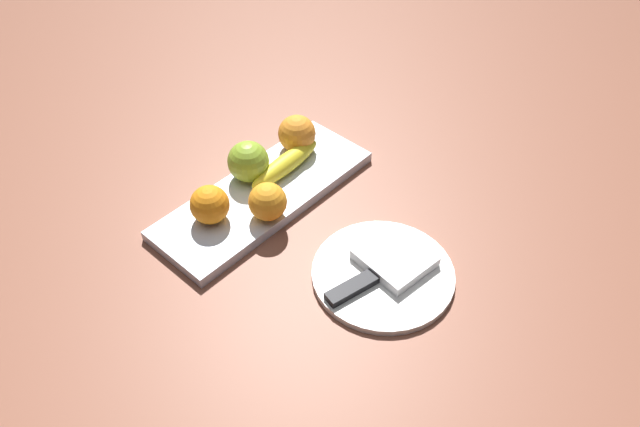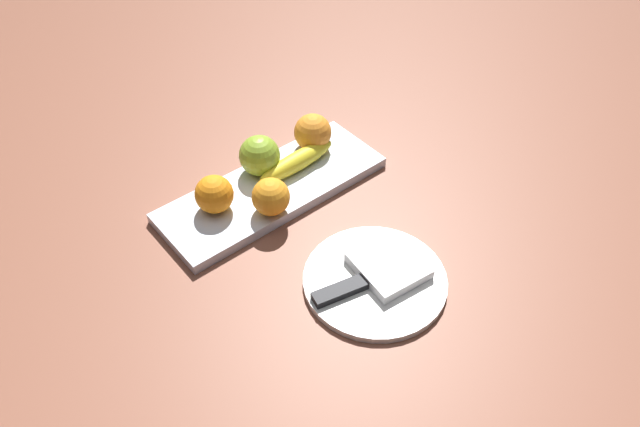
{
  "view_description": "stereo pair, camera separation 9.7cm",
  "coord_description": "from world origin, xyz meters",
  "px_view_note": "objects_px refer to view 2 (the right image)",
  "views": [
    {
      "loc": [
        -0.49,
        -0.58,
        0.73
      ],
      "look_at": [
        0.02,
        -0.12,
        0.05
      ],
      "focal_mm": 34.78,
      "sensor_mm": 36.0,
      "label": 1
    },
    {
      "loc": [
        -0.42,
        -0.65,
        0.73
      ],
      "look_at": [
        0.02,
        -0.12,
        0.05
      ],
      "focal_mm": 34.78,
      "sensor_mm": 36.0,
      "label": 2
    }
  ],
  "objects_px": {
    "fruit_tray": "(272,189)",
    "folded_napkin": "(389,266)",
    "knife": "(351,287)",
    "orange_near_banana": "(214,194)",
    "banana": "(297,161)",
    "dinner_plate": "(375,281)",
    "orange_near_apple": "(313,132)",
    "orange_center": "(271,197)",
    "apple": "(260,156)"
  },
  "relations": [
    {
      "from": "fruit_tray",
      "to": "orange_near_apple",
      "type": "relative_size",
      "value": 5.93
    },
    {
      "from": "fruit_tray",
      "to": "orange_center",
      "type": "bearing_deg",
      "value": -126.63
    },
    {
      "from": "banana",
      "to": "dinner_plate",
      "type": "distance_m",
      "value": 0.27
    },
    {
      "from": "knife",
      "to": "banana",
      "type": "bearing_deg",
      "value": 81.78
    },
    {
      "from": "orange_near_banana",
      "to": "folded_napkin",
      "type": "height_order",
      "value": "orange_near_banana"
    },
    {
      "from": "orange_near_banana",
      "to": "folded_napkin",
      "type": "xyz_separation_m",
      "value": [
        0.13,
        -0.27,
        -0.03
      ]
    },
    {
      "from": "banana",
      "to": "folded_napkin",
      "type": "xyz_separation_m",
      "value": [
        -0.03,
        -0.27,
        -0.02
      ]
    },
    {
      "from": "apple",
      "to": "banana",
      "type": "relative_size",
      "value": 0.44
    },
    {
      "from": "orange_near_banana",
      "to": "folded_napkin",
      "type": "bearing_deg",
      "value": -64.09
    },
    {
      "from": "apple",
      "to": "dinner_plate",
      "type": "xyz_separation_m",
      "value": [
        -0.01,
        -0.3,
        -0.05
      ]
    },
    {
      "from": "banana",
      "to": "orange_near_apple",
      "type": "distance_m",
      "value": 0.07
    },
    {
      "from": "orange_near_banana",
      "to": "knife",
      "type": "height_order",
      "value": "orange_near_banana"
    },
    {
      "from": "fruit_tray",
      "to": "folded_napkin",
      "type": "xyz_separation_m",
      "value": [
        0.03,
        -0.26,
        0.01
      ]
    },
    {
      "from": "fruit_tray",
      "to": "orange_center",
      "type": "distance_m",
      "value": 0.08
    },
    {
      "from": "orange_center",
      "to": "orange_near_banana",
      "type": "bearing_deg",
      "value": 136.85
    },
    {
      "from": "dinner_plate",
      "to": "knife",
      "type": "bearing_deg",
      "value": 169.31
    },
    {
      "from": "folded_napkin",
      "to": "fruit_tray",
      "type": "bearing_deg",
      "value": 95.97
    },
    {
      "from": "fruit_tray",
      "to": "banana",
      "type": "height_order",
      "value": "banana"
    },
    {
      "from": "orange_near_banana",
      "to": "fruit_tray",
      "type": "bearing_deg",
      "value": -6.72
    },
    {
      "from": "apple",
      "to": "orange_near_banana",
      "type": "bearing_deg",
      "value": -165.26
    },
    {
      "from": "apple",
      "to": "banana",
      "type": "xyz_separation_m",
      "value": [
        0.05,
        -0.03,
        -0.02
      ]
    },
    {
      "from": "banana",
      "to": "orange_near_apple",
      "type": "xyz_separation_m",
      "value": [
        0.06,
        0.03,
        0.02
      ]
    },
    {
      "from": "banana",
      "to": "fruit_tray",
      "type": "bearing_deg",
      "value": -175.91
    },
    {
      "from": "fruit_tray",
      "to": "apple",
      "type": "xyz_separation_m",
      "value": [
        0.01,
        0.04,
        0.05
      ]
    },
    {
      "from": "fruit_tray",
      "to": "banana",
      "type": "bearing_deg",
      "value": 6.41
    },
    {
      "from": "dinner_plate",
      "to": "orange_center",
      "type": "bearing_deg",
      "value": 100.22
    },
    {
      "from": "apple",
      "to": "dinner_plate",
      "type": "relative_size",
      "value": 0.33
    },
    {
      "from": "folded_napkin",
      "to": "orange_near_banana",
      "type": "bearing_deg",
      "value": 115.91
    },
    {
      "from": "fruit_tray",
      "to": "orange_near_apple",
      "type": "bearing_deg",
      "value": 16.7
    },
    {
      "from": "banana",
      "to": "dinner_plate",
      "type": "bearing_deg",
      "value": -104.97
    },
    {
      "from": "dinner_plate",
      "to": "folded_napkin",
      "type": "relative_size",
      "value": 2.13
    },
    {
      "from": "orange_near_banana",
      "to": "folded_napkin",
      "type": "relative_size",
      "value": 0.62
    },
    {
      "from": "orange_near_banana",
      "to": "knife",
      "type": "distance_m",
      "value": 0.27
    },
    {
      "from": "dinner_plate",
      "to": "knife",
      "type": "relative_size",
      "value": 1.21
    },
    {
      "from": "orange_center",
      "to": "folded_napkin",
      "type": "bearing_deg",
      "value": -72.76
    },
    {
      "from": "knife",
      "to": "orange_near_banana",
      "type": "bearing_deg",
      "value": 116.68
    },
    {
      "from": "apple",
      "to": "orange_near_apple",
      "type": "xyz_separation_m",
      "value": [
        0.11,
        -0.01,
        -0.0
      ]
    },
    {
      "from": "orange_center",
      "to": "banana",
      "type": "bearing_deg",
      "value": 30.5
    },
    {
      "from": "orange_near_banana",
      "to": "dinner_plate",
      "type": "bearing_deg",
      "value": -68.9
    },
    {
      "from": "banana",
      "to": "orange_near_apple",
      "type": "height_order",
      "value": "orange_near_apple"
    },
    {
      "from": "apple",
      "to": "banana",
      "type": "height_order",
      "value": "apple"
    },
    {
      "from": "banana",
      "to": "orange_near_banana",
      "type": "relative_size",
      "value": 2.57
    },
    {
      "from": "knife",
      "to": "fruit_tray",
      "type": "bearing_deg",
      "value": 93.81
    },
    {
      "from": "fruit_tray",
      "to": "knife",
      "type": "distance_m",
      "value": 0.26
    },
    {
      "from": "orange_near_banana",
      "to": "knife",
      "type": "xyz_separation_m",
      "value": [
        0.06,
        -0.26,
        -0.03
      ]
    },
    {
      "from": "orange_center",
      "to": "orange_near_apple",
      "type": "bearing_deg",
      "value": 28.81
    },
    {
      "from": "orange_near_apple",
      "to": "folded_napkin",
      "type": "height_order",
      "value": "orange_near_apple"
    },
    {
      "from": "folded_napkin",
      "to": "orange_center",
      "type": "bearing_deg",
      "value": 107.24
    },
    {
      "from": "orange_center",
      "to": "folded_napkin",
      "type": "relative_size",
      "value": 0.62
    },
    {
      "from": "orange_near_apple",
      "to": "folded_napkin",
      "type": "bearing_deg",
      "value": -107.43
    }
  ]
}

